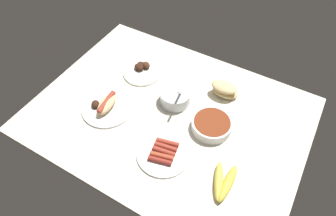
{
  "coord_description": "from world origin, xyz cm",
  "views": [
    {
      "loc": [
        41.99,
        -73.4,
        105.93
      ],
      "look_at": [
        -0.75,
        0.53,
        3.0
      ],
      "focal_mm": 31.98,
      "sensor_mm": 36.0,
      "label": 1
    }
  ],
  "objects_px": {
    "plate_sausages": "(164,153)",
    "bread_stack": "(225,89)",
    "banana_bunch": "(224,182)",
    "bowl_coleslaw": "(175,96)",
    "plate_hotdog_assembled": "(107,106)",
    "bowl_chili": "(212,125)",
    "plate_grilled_meat": "(142,71)"
  },
  "relations": [
    {
      "from": "plate_sausages",
      "to": "plate_hotdog_assembled",
      "type": "distance_m",
      "value": 0.36
    },
    {
      "from": "plate_grilled_meat",
      "to": "bowl_coleslaw",
      "type": "distance_m",
      "value": 0.26
    },
    {
      "from": "plate_sausages",
      "to": "plate_grilled_meat",
      "type": "bearing_deg",
      "value": 133.45
    },
    {
      "from": "plate_sausages",
      "to": "bowl_coleslaw",
      "type": "xyz_separation_m",
      "value": [
        -0.1,
        0.27,
        0.03
      ]
    },
    {
      "from": "bowl_chili",
      "to": "bowl_coleslaw",
      "type": "distance_m",
      "value": 0.22
    },
    {
      "from": "plate_sausages",
      "to": "banana_bunch",
      "type": "relative_size",
      "value": 1.31
    },
    {
      "from": "plate_sausages",
      "to": "bread_stack",
      "type": "xyz_separation_m",
      "value": [
        0.08,
        0.42,
        0.03
      ]
    },
    {
      "from": "plate_hotdog_assembled",
      "to": "plate_sausages",
      "type": "bearing_deg",
      "value": -12.71
    },
    {
      "from": "plate_hotdog_assembled",
      "to": "banana_bunch",
      "type": "distance_m",
      "value": 0.62
    },
    {
      "from": "bread_stack",
      "to": "plate_hotdog_assembled",
      "type": "bearing_deg",
      "value": -141.16
    },
    {
      "from": "bowl_chili",
      "to": "plate_hotdog_assembled",
      "type": "xyz_separation_m",
      "value": [
        -0.46,
        -0.14,
        -0.01
      ]
    },
    {
      "from": "plate_sausages",
      "to": "banana_bunch",
      "type": "bearing_deg",
      "value": -0.68
    },
    {
      "from": "plate_grilled_meat",
      "to": "bread_stack",
      "type": "relative_size",
      "value": 1.45
    },
    {
      "from": "plate_grilled_meat",
      "to": "bread_stack",
      "type": "bearing_deg",
      "value": 8.75
    },
    {
      "from": "bowl_coleslaw",
      "to": "plate_hotdog_assembled",
      "type": "bearing_deg",
      "value": -142.38
    },
    {
      "from": "plate_grilled_meat",
      "to": "plate_hotdog_assembled",
      "type": "distance_m",
      "value": 0.28
    },
    {
      "from": "plate_grilled_meat",
      "to": "bowl_chili",
      "type": "distance_m",
      "value": 0.48
    },
    {
      "from": "bowl_coleslaw",
      "to": "bread_stack",
      "type": "height_order",
      "value": "bowl_coleslaw"
    },
    {
      "from": "plate_grilled_meat",
      "to": "banana_bunch",
      "type": "height_order",
      "value": "plate_grilled_meat"
    },
    {
      "from": "bread_stack",
      "to": "bowl_coleslaw",
      "type": "bearing_deg",
      "value": -139.51
    },
    {
      "from": "plate_sausages",
      "to": "plate_hotdog_assembled",
      "type": "relative_size",
      "value": 0.94
    },
    {
      "from": "plate_sausages",
      "to": "bowl_coleslaw",
      "type": "relative_size",
      "value": 1.45
    },
    {
      "from": "banana_bunch",
      "to": "plate_hotdog_assembled",
      "type": "bearing_deg",
      "value": 172.39
    },
    {
      "from": "bowl_chili",
      "to": "bread_stack",
      "type": "xyz_separation_m",
      "value": [
        -0.03,
        0.21,
        0.01
      ]
    },
    {
      "from": "plate_sausages",
      "to": "bread_stack",
      "type": "bearing_deg",
      "value": 79.2
    },
    {
      "from": "banana_bunch",
      "to": "bread_stack",
      "type": "xyz_separation_m",
      "value": [
        -0.18,
        0.43,
        0.02
      ]
    },
    {
      "from": "plate_hotdog_assembled",
      "to": "banana_bunch",
      "type": "xyz_separation_m",
      "value": [
        0.61,
        -0.08,
        0.0
      ]
    },
    {
      "from": "bowl_coleslaw",
      "to": "bread_stack",
      "type": "distance_m",
      "value": 0.24
    },
    {
      "from": "bowl_chili",
      "to": "plate_sausages",
      "type": "height_order",
      "value": "bowl_chili"
    },
    {
      "from": "plate_grilled_meat",
      "to": "plate_hotdog_assembled",
      "type": "bearing_deg",
      "value": -91.62
    },
    {
      "from": "bowl_coleslaw",
      "to": "banana_bunch",
      "type": "bearing_deg",
      "value": -37.19
    },
    {
      "from": "bowl_chili",
      "to": "bread_stack",
      "type": "height_order",
      "value": "bread_stack"
    }
  ]
}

